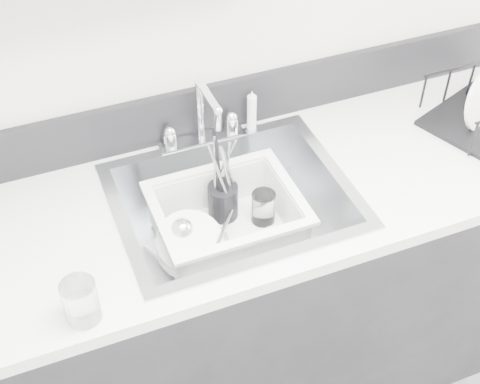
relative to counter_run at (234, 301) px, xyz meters
name	(u,v)px	position (x,y,z in m)	size (l,w,h in m)	color
counter_run	(234,301)	(0.00, 0.00, 0.00)	(3.20, 0.62, 0.92)	black
backsplash	(196,112)	(0.00, 0.30, 0.54)	(3.20, 0.02, 0.16)	black
sink	(233,220)	(0.00, 0.00, 0.37)	(0.64, 0.52, 0.20)	silver
faucet	(202,127)	(0.00, 0.25, 0.52)	(0.26, 0.18, 0.23)	silver
side_sprayer	(252,111)	(0.16, 0.25, 0.53)	(0.03, 0.03, 0.14)	white
wash_tub	(227,221)	(-0.02, 0.00, 0.37)	(0.40, 0.33, 0.16)	white
plate_stack	(193,246)	(-0.13, -0.02, 0.33)	(0.23, 0.22, 0.09)	white
utensil_cup	(223,199)	(0.00, 0.09, 0.37)	(0.09, 0.09, 0.30)	black
ladle	(206,238)	(-0.09, -0.01, 0.35)	(0.27, 0.10, 0.08)	silver
tumbler_in_tub	(263,207)	(0.10, 0.03, 0.36)	(0.07, 0.07, 0.10)	white
tumbler_counter	(81,301)	(-0.46, -0.24, 0.52)	(0.08, 0.08, 0.11)	white
bowl_small	(277,243)	(0.10, -0.09, 0.32)	(0.11, 0.11, 0.03)	white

